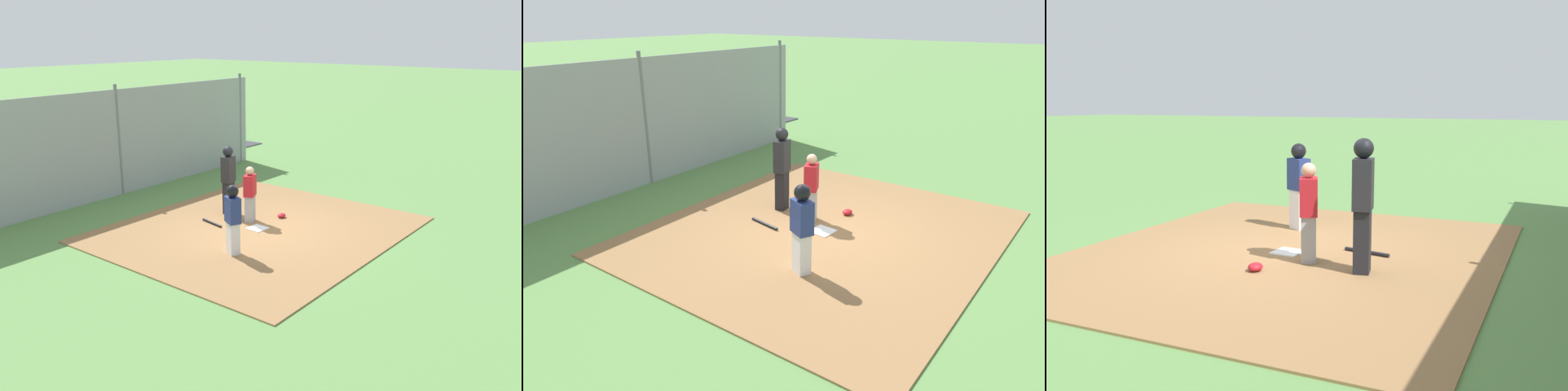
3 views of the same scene
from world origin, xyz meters
TOP-DOWN VIEW (x-y plane):
  - ground_plane at (0.00, 0.00)m, footprint 140.00×140.00m
  - dirt_infield at (0.00, 0.00)m, footprint 7.20×6.40m
  - home_plate at (0.00, 0.00)m, footprint 0.47×0.47m
  - catcher at (-0.33, -0.51)m, footprint 0.45×0.39m
  - umpire at (-0.52, -1.41)m, footprint 0.43×0.33m
  - runner at (1.62, 0.58)m, footprint 0.40×0.46m
  - baseball_bat at (0.45, -1.15)m, footprint 0.21×0.77m
  - catcher_mask at (-1.08, -0.03)m, footprint 0.24×0.20m
  - backstop_fence at (0.00, -5.32)m, footprint 12.00×0.10m
  - parking_lot at (0.00, -9.42)m, footprint 18.00×5.20m
  - parked_car_silver at (-6.13, -8.78)m, footprint 4.22×1.92m
  - parked_car_green at (-2.90, -9.09)m, footprint 4.27×2.03m
  - parked_car_red at (0.20, -9.45)m, footprint 4.37×2.25m

SIDE VIEW (x-z plane):
  - ground_plane at x=0.00m, z-range 0.00..0.00m
  - dirt_infield at x=0.00m, z-range 0.00..0.03m
  - parking_lot at x=0.00m, z-range 0.00..0.04m
  - home_plate at x=0.00m, z-range 0.03..0.05m
  - baseball_bat at x=0.45m, z-range 0.03..0.09m
  - catcher_mask at x=-1.08m, z-range 0.03..0.15m
  - parked_car_silver at x=-6.13m, z-range -0.03..1.25m
  - parked_car_green at x=-2.90m, z-range -0.03..1.25m
  - parked_car_red at x=0.20m, z-range -0.03..1.25m
  - catcher at x=-0.33m, z-range 0.05..1.52m
  - runner at x=1.62m, z-range 0.13..1.73m
  - umpire at x=-0.52m, z-range 0.09..1.96m
  - backstop_fence at x=0.00m, z-range -0.07..3.28m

